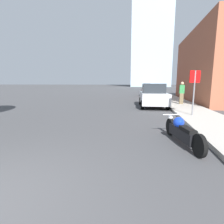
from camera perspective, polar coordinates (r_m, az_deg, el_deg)
The scene contains 9 objects.
sidewalk at distance 41.79m, azimuth 14.31°, elevation 6.79°, with size 2.30×240.00×0.15m.
distant_tower at distance 103.44m, azimuth 13.06°, elevation 29.79°, with size 19.24×19.24×76.36m.
motorcycle at distance 5.57m, azimuth 21.78°, elevation -5.90°, with size 0.81×2.39×0.76m.
parked_car_silver at distance 13.56m, azimuth 13.23°, elevation 5.28°, with size 2.09×4.58×1.74m.
parked_car_red at distance 24.54m, azimuth 11.97°, elevation 6.90°, with size 2.06×4.59×1.59m.
parked_car_blue at distance 36.14m, azimuth 11.45°, elevation 7.72°, with size 1.83×3.92×1.63m.
parked_car_black at distance 46.42m, azimuth 11.20°, elevation 8.10°, with size 2.24×4.61×1.72m.
stop_sign at distance 9.78m, azimuth 25.31°, elevation 7.97°, with size 0.57×0.26×2.25m.
pedestrian at distance 14.84m, azimuth 21.80°, elevation 5.91°, with size 0.36×0.24×1.73m.
Camera 1 is at (2.37, -1.65, 1.78)m, focal length 28.00 mm.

